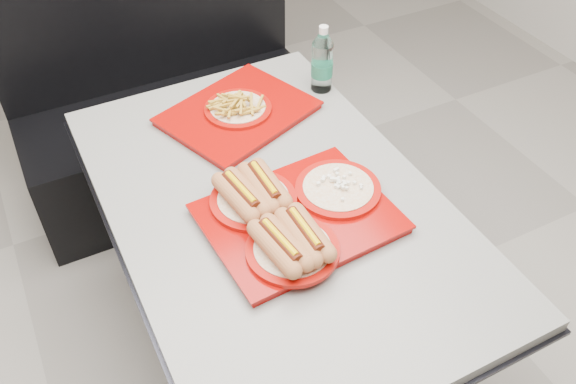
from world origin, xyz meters
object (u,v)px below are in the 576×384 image
tray_near (291,214)px  water_bottle (322,63)px  diner_table (275,238)px  booth_bench (167,104)px  tray_far (238,110)px

tray_near → water_bottle: (0.40, 0.55, 0.07)m
diner_table → booth_bench: size_ratio=1.05×
booth_bench → tray_near: (0.00, -1.20, 0.39)m
tray_near → water_bottle: water_bottle is taller
diner_table → water_bottle: 0.65m
tray_far → diner_table: bearing=-99.7°
booth_bench → water_bottle: (0.40, -0.66, 0.45)m
diner_table → tray_far: size_ratio=2.53×
booth_bench → tray_far: booth_bench is taller
booth_bench → water_bottle: size_ratio=5.55×
water_bottle → booth_bench: bearing=121.6°
booth_bench → water_bottle: 0.89m
tray_near → tray_far: bearing=82.3°
diner_table → tray_near: 0.23m
tray_near → water_bottle: 0.68m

